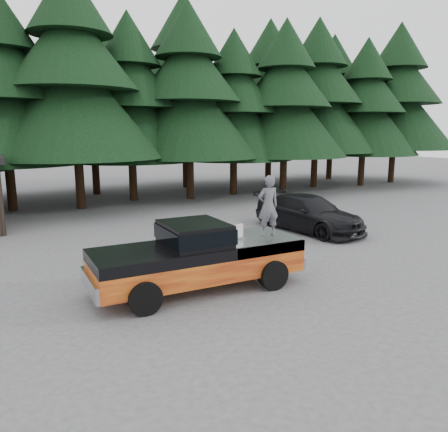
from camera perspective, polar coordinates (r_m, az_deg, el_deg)
name	(u,v)px	position (r m, az deg, el deg)	size (l,w,h in m)	color
ground	(204,282)	(13.00, -2.58, -8.56)	(120.00, 120.00, 0.00)	#4D4D50
pickup_truck	(198,266)	(12.22, -3.41, -6.58)	(6.00, 2.04, 1.33)	orange
truck_cab	(194,233)	(11.93, -3.90, -2.25)	(1.66, 1.90, 0.59)	black
air_compressor	(229,232)	(12.44, 0.69, -2.07)	(0.61, 0.50, 0.42)	silver
man_on_bed	(268,206)	(12.71, 5.79, 1.31)	(0.65, 0.43, 1.79)	#54535A
parked_car	(308,213)	(19.64, 10.96, 0.37)	(2.20, 5.42, 1.57)	black
treeline	(90,75)	(29.05, -17.13, 17.25)	(60.15, 16.05, 17.50)	black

